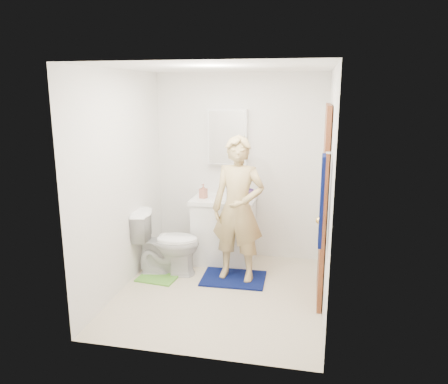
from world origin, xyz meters
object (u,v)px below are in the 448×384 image
(vanity_cabinet, at_px, (224,232))
(medicine_cabinet, at_px, (228,137))
(toilet, at_px, (167,242))
(soap_dispenser, at_px, (203,191))
(man, at_px, (238,209))
(toothbrush_cup, at_px, (249,193))
(towel, at_px, (322,201))

(vanity_cabinet, bearing_deg, medicine_cabinet, 90.00)
(medicine_cabinet, relative_size, toilet, 0.89)
(medicine_cabinet, height_order, toilet, medicine_cabinet)
(medicine_cabinet, height_order, soap_dispenser, medicine_cabinet)
(medicine_cabinet, xyz_separation_m, man, (0.27, -0.75, -0.74))
(toilet, bearing_deg, medicine_cabinet, -46.84)
(medicine_cabinet, distance_m, toilet, 1.54)
(medicine_cabinet, relative_size, toothbrush_cup, 5.18)
(vanity_cabinet, distance_m, toothbrush_cup, 0.59)
(vanity_cabinet, distance_m, toilet, 0.79)
(medicine_cabinet, relative_size, towel, 0.87)
(towel, xyz_separation_m, man, (-0.91, 0.96, -0.39))
(toothbrush_cup, bearing_deg, man, -92.48)
(towel, distance_m, toilet, 2.19)
(vanity_cabinet, height_order, toilet, vanity_cabinet)
(vanity_cabinet, distance_m, medicine_cabinet, 1.22)
(vanity_cabinet, xyz_separation_m, toothbrush_cup, (0.30, 0.09, 0.50))
(toilet, bearing_deg, towel, -126.96)
(vanity_cabinet, bearing_deg, towel, -51.53)
(towel, distance_m, soap_dispenser, 2.04)
(towel, distance_m, toothbrush_cup, 1.84)
(towel, height_order, soap_dispenser, towel)
(towel, bearing_deg, vanity_cabinet, 128.47)
(medicine_cabinet, relative_size, soap_dispenser, 3.86)
(medicine_cabinet, bearing_deg, soap_dispenser, -131.41)
(vanity_cabinet, xyz_separation_m, soap_dispenser, (-0.25, -0.06, 0.54))
(vanity_cabinet, xyz_separation_m, man, (0.27, -0.52, 0.46))
(toilet, distance_m, toothbrush_cup, 1.20)
(vanity_cabinet, distance_m, man, 0.75)
(toilet, xyz_separation_m, man, (0.87, 0.00, 0.46))
(medicine_cabinet, bearing_deg, towel, -55.39)
(man, bearing_deg, medicine_cabinet, 116.78)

